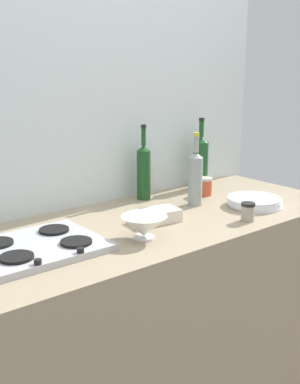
% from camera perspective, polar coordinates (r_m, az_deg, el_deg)
% --- Properties ---
extents(counter_block, '(1.80, 0.70, 0.90)m').
position_cam_1_polar(counter_block, '(2.13, -0.00, -15.01)').
color(counter_block, tan).
rests_on(counter_block, ground).
extents(backsplash_panel, '(1.90, 0.06, 2.59)m').
position_cam_1_polar(backsplash_panel, '(2.17, -6.40, 9.13)').
color(backsplash_panel, silver).
rests_on(backsplash_panel, ground).
extents(stovetop_hob, '(0.43, 0.35, 0.04)m').
position_cam_1_polar(stovetop_hob, '(1.68, -13.26, -6.33)').
color(stovetop_hob, '#B2B2B7').
rests_on(stovetop_hob, counter_block).
extents(plate_stack, '(0.24, 0.24, 0.04)m').
position_cam_1_polar(plate_stack, '(2.18, 12.32, -1.15)').
color(plate_stack, white).
rests_on(plate_stack, counter_block).
extents(wine_bottle_leftmost, '(0.08, 0.08, 0.36)m').
position_cam_1_polar(wine_bottle_leftmost, '(2.45, 6.02, 3.65)').
color(wine_bottle_leftmost, '#19471E').
rests_on(wine_bottle_leftmost, counter_block).
extents(wine_bottle_mid_left, '(0.06, 0.06, 0.33)m').
position_cam_1_polar(wine_bottle_mid_left, '(2.14, 5.40, 1.76)').
color(wine_bottle_mid_left, gray).
rests_on(wine_bottle_mid_left, counter_block).
extents(wine_bottle_mid_right, '(0.06, 0.06, 0.35)m').
position_cam_1_polar(wine_bottle_mid_right, '(2.23, -0.76, 2.51)').
color(wine_bottle_mid_right, '#19471E').
rests_on(wine_bottle_mid_right, counter_block).
extents(mixing_bowl, '(0.17, 0.17, 0.09)m').
position_cam_1_polar(mixing_bowl, '(1.73, -0.70, -4.11)').
color(mixing_bowl, white).
rests_on(mixing_bowl, counter_block).
extents(butter_dish, '(0.18, 0.13, 0.05)m').
position_cam_1_polar(butter_dish, '(1.92, 0.94, -2.81)').
color(butter_dish, silver).
rests_on(butter_dish, counter_block).
extents(condiment_jar_front, '(0.06, 0.06, 0.08)m').
position_cam_1_polar(condiment_jar_front, '(1.97, 11.53, -2.31)').
color(condiment_jar_front, '#9E998C').
rests_on(condiment_jar_front, counter_block).
extents(condiment_jar_rear, '(0.07, 0.07, 0.09)m').
position_cam_1_polar(condiment_jar_rear, '(2.33, 6.57, 0.67)').
color(condiment_jar_rear, '#C64C2D').
rests_on(condiment_jar_rear, counter_block).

